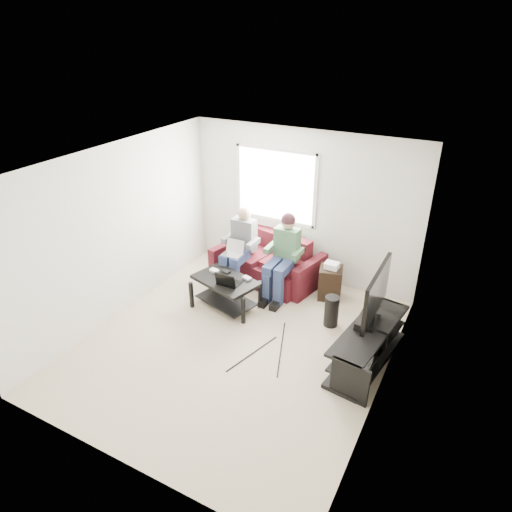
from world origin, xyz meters
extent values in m
plane|color=#BDB393|center=(0.00, 0.00, 0.00)|extent=(4.50, 4.50, 0.00)
plane|color=white|center=(0.00, 0.00, 2.60)|extent=(4.50, 4.50, 0.00)
plane|color=silver|center=(0.00, 2.25, 1.30)|extent=(4.50, 0.00, 4.50)
plane|color=silver|center=(0.00, -2.25, 1.30)|extent=(4.50, 0.00, 4.50)
plane|color=silver|center=(-2.00, 0.00, 1.30)|extent=(0.00, 4.50, 4.50)
plane|color=silver|center=(2.00, 0.00, 1.30)|extent=(0.00, 4.50, 4.50)
cube|color=white|center=(-0.50, 2.24, 1.60)|extent=(1.40, 0.01, 1.20)
cube|color=silver|center=(-0.50, 2.23, 1.60)|extent=(1.48, 0.04, 1.28)
cube|color=#4F131B|center=(-0.41, 1.77, 0.20)|extent=(1.55, 1.04, 0.40)
cube|color=#4F131B|center=(-0.41, 2.10, 0.61)|extent=(1.44, 0.49, 0.41)
cube|color=#4F131B|center=(-1.20, 1.77, 0.29)|extent=(0.33, 0.87, 0.58)
cube|color=#4F131B|center=(0.38, 1.77, 0.29)|extent=(0.33, 0.87, 0.58)
cube|color=#4F131B|center=(-0.77, 1.75, 0.45)|extent=(0.79, 0.77, 0.10)
cube|color=#4F131B|center=(-0.06, 1.75, 0.45)|extent=(0.79, 0.77, 0.10)
cube|color=navy|center=(-0.91, 1.35, 0.57)|extent=(0.16, 0.45, 0.14)
cube|color=navy|center=(-0.71, 1.35, 0.57)|extent=(0.16, 0.45, 0.14)
cube|color=navy|center=(-0.91, 1.17, 0.25)|extent=(0.13, 0.13, 0.50)
cube|color=navy|center=(-0.71, 1.17, 0.25)|extent=(0.13, 0.13, 0.50)
cube|color=#58585D|center=(-0.81, 1.68, 0.85)|extent=(0.40, 0.22, 0.55)
sphere|color=tan|center=(-0.81, 1.70, 1.22)|extent=(0.22, 0.22, 0.22)
cube|color=navy|center=(-0.11, 1.35, 0.57)|extent=(0.16, 0.45, 0.14)
cube|color=navy|center=(0.09, 1.35, 0.57)|extent=(0.16, 0.45, 0.14)
cube|color=navy|center=(-0.11, 1.17, 0.25)|extent=(0.13, 0.13, 0.50)
cube|color=navy|center=(0.09, 1.17, 0.25)|extent=(0.13, 0.13, 0.50)
cube|color=#575A5A|center=(-0.01, 1.68, 0.85)|extent=(0.40, 0.22, 0.55)
sphere|color=tan|center=(-0.01, 1.70, 1.22)|extent=(0.22, 0.22, 0.22)
sphere|color=#30181E|center=(-0.01, 1.70, 1.26)|extent=(0.23, 0.23, 0.23)
cube|color=black|center=(-0.63, 0.75, 0.47)|extent=(1.13, 0.86, 0.05)
cube|color=black|center=(-0.63, 0.75, 0.11)|extent=(1.03, 0.76, 0.02)
cube|color=black|center=(-1.10, 0.47, 0.22)|extent=(0.05, 0.05, 0.45)
cube|color=black|center=(-0.16, 0.47, 0.22)|extent=(0.05, 0.05, 0.45)
cube|color=black|center=(-1.10, 1.02, 0.22)|extent=(0.05, 0.05, 0.45)
cube|color=black|center=(-0.16, 1.02, 0.22)|extent=(0.05, 0.05, 0.45)
cube|color=silver|center=(-0.91, 0.87, 0.52)|extent=(0.16, 0.12, 0.04)
cube|color=black|center=(-0.73, 0.93, 0.52)|extent=(0.16, 0.13, 0.04)
cube|color=gray|center=(-0.33, 0.90, 0.52)|extent=(0.16, 0.13, 0.04)
cube|color=black|center=(1.72, 0.49, 0.52)|extent=(0.70, 1.66, 0.04)
cube|color=black|center=(1.72, 0.49, 0.27)|extent=(0.66, 1.60, 0.03)
cube|color=black|center=(1.72, 0.49, 0.03)|extent=(0.70, 1.66, 0.06)
cube|color=black|center=(1.72, -0.30, 0.27)|extent=(0.48, 0.11, 0.54)
cube|color=black|center=(1.72, 1.28, 0.27)|extent=(0.48, 0.11, 0.54)
cube|color=black|center=(1.72, 0.59, 0.56)|extent=(0.12, 0.40, 0.04)
cube|color=black|center=(1.72, 0.59, 0.64)|extent=(0.06, 0.06, 0.12)
cube|color=black|center=(1.72, 0.59, 1.02)|extent=(0.05, 1.10, 0.65)
cube|color=#C82F59|center=(1.69, 0.59, 1.02)|extent=(0.01, 1.01, 0.58)
cube|color=black|center=(1.60, 0.59, 0.59)|extent=(0.12, 0.50, 0.10)
cylinder|color=#9C6B43|center=(1.67, 1.12, 0.60)|extent=(0.08, 0.08, 0.12)
cube|color=silver|center=(1.72, 0.09, 0.31)|extent=(0.30, 0.22, 0.06)
cube|color=gray|center=(1.72, 0.79, 0.32)|extent=(0.34, 0.26, 0.08)
cube|color=black|center=(1.72, 0.44, 0.32)|extent=(0.38, 0.30, 0.07)
cylinder|color=black|center=(1.02, 1.05, 0.24)|extent=(0.21, 0.21, 0.49)
cube|color=black|center=(1.54, 0.01, 0.01)|extent=(0.24, 0.45, 0.02)
cube|color=black|center=(0.74, 1.78, 0.27)|extent=(0.36, 0.36, 0.54)
cube|color=silver|center=(0.74, 1.78, 0.59)|extent=(0.22, 0.18, 0.10)
camera|label=1|loc=(2.66, -4.45, 4.06)|focal=32.00mm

